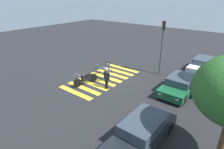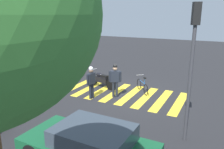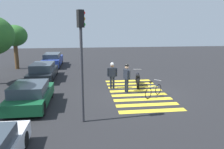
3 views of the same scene
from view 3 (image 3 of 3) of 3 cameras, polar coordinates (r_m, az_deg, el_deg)
name	(u,v)px [view 3 (image 3 of 3)]	position (r m, az deg, el deg)	size (l,w,h in m)	color
ground_plane	(138,93)	(14.49, 6.42, -4.53)	(60.00, 60.00, 0.00)	#232326
police_motorcycle	(138,79)	(15.99, 6.41, -1.18)	(2.19, 0.73, 1.06)	black
leaning_bicycle	(153,91)	(13.76, 10.28, -3.99)	(1.16, 1.34, 0.98)	black
officer_on_foot	(127,76)	(14.24, 3.69, -0.29)	(0.65, 0.37, 1.85)	#1E232D
officer_by_motorcycle	(112,74)	(15.12, 0.04, 0.23)	(0.28, 0.66, 1.77)	#1E232D
crosswalk_stripes	(138,93)	(14.49, 6.42, -4.52)	(6.75, 3.41, 0.01)	yellow
car_green_compact	(30,95)	(12.61, -19.71, -4.84)	(4.12, 1.90, 1.25)	black
car_black_suv	(43,71)	(18.65, -16.81, 0.74)	(4.66, 1.81, 1.28)	black
car_blue_hatchback	(53,60)	(24.36, -14.61, 3.58)	(4.66, 1.73, 1.35)	black
traffic_light_pole	(82,50)	(9.53, -7.60, 6.09)	(0.31, 0.36, 4.76)	#38383D
street_tree_end	(15,36)	(23.70, -23.15, 8.78)	(2.34, 2.34, 4.19)	brown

